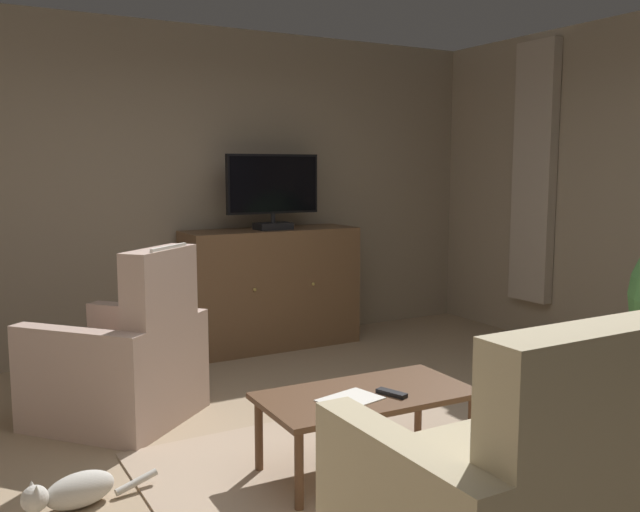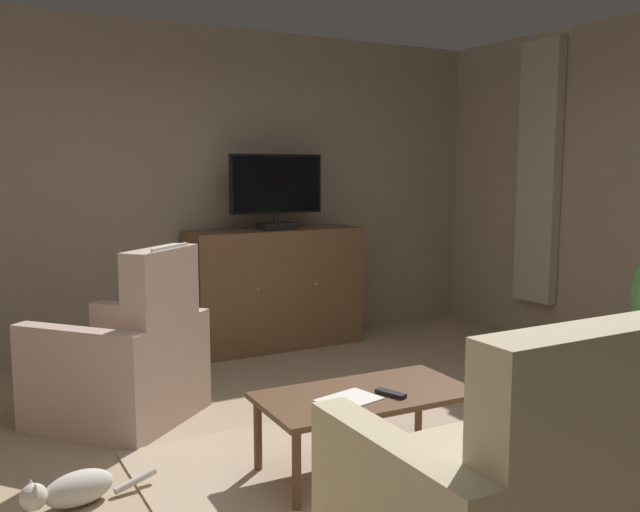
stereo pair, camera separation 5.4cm
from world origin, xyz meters
The scene contains 12 objects.
ground_plane centered at (0.00, 0.00, -0.02)m, with size 6.56×6.15×0.04m, color tan.
wall_back centered at (0.00, 2.83, 1.39)m, with size 6.56×0.10×2.79m, color gray.
curtain_panel_far centered at (2.92, 1.55, 1.53)m, with size 0.10×0.44×2.34m, color #B2A393.
rug_central centered at (0.11, -0.18, 0.01)m, with size 2.35×1.91×0.01m, color tan.
tv_cabinet centered at (0.71, 2.48, 0.50)m, with size 1.54×0.53×1.05m.
television centered at (0.71, 2.42, 1.40)m, with size 0.85×0.20×0.65m.
coffee_table centered at (0.04, -0.06, 0.38)m, with size 1.14×0.62×0.42m.
tv_remote centered at (0.13, -0.16, 0.43)m, with size 0.17×0.05×0.02m, color black.
folded_newspaper centered at (-0.09, -0.12, 0.43)m, with size 0.30×0.22×0.01m, color silver.
sofa_floral centered at (0.20, -1.19, 0.35)m, with size 1.58×0.93×1.07m.
armchair_by_fireplace centered at (-0.89, 1.31, 0.35)m, with size 1.20×1.21×1.13m.
cat centered at (-1.38, 0.26, 0.09)m, with size 0.65×0.23×0.18m.
Camera 2 is at (-1.84, -2.99, 1.59)m, focal length 38.69 mm.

